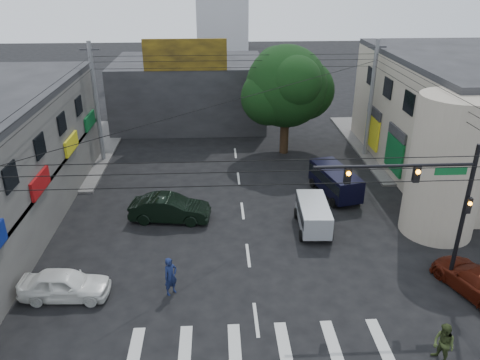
{
  "coord_description": "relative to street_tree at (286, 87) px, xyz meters",
  "views": [
    {
      "loc": [
        -1.56,
        -18.92,
        14.0
      ],
      "look_at": [
        -0.32,
        4.0,
        3.51
      ],
      "focal_mm": 35.0,
      "sensor_mm": 36.0,
      "label": 1
    }
  ],
  "objects": [
    {
      "name": "sidewalk_far_right",
      "position": [
        14.0,
        1.0,
        -5.4
      ],
      "size": [
        16.0,
        16.0,
        0.15
      ],
      "primitive_type": "cube",
      "color": "#514F4C",
      "rests_on": "ground"
    },
    {
      "name": "building_far",
      "position": [
        -8.0,
        9.0,
        -2.47
      ],
      "size": [
        14.0,
        10.0,
        6.0
      ],
      "primitive_type": "cube",
      "color": "#232326",
      "rests_on": "ground"
    },
    {
      "name": "ground",
      "position": [
        -4.0,
        -17.0,
        -5.47
      ],
      "size": [
        160.0,
        160.0,
        0.0
      ],
      "primitive_type": "plane",
      "color": "black",
      "rests_on": "ground"
    },
    {
      "name": "utility_pole_far_left",
      "position": [
        -14.5,
        -1.0,
        -0.87
      ],
      "size": [
        0.32,
        0.32,
        9.2
      ],
      "primitive_type": "cylinder",
      "color": "#59595B",
      "rests_on": "ground"
    },
    {
      "name": "pedestrian_olive",
      "position": [
        2.92,
        -22.79,
        -4.57
      ],
      "size": [
        1.34,
        1.28,
        1.81
      ],
      "primitive_type": "imported",
      "rotation": [
        0.0,
        0.0,
        -1.2
      ],
      "color": "#2F3B1B",
      "rests_on": "ground"
    },
    {
      "name": "street_tree",
      "position": [
        0.0,
        0.0,
        0.0
      ],
      "size": [
        6.4,
        6.4,
        8.7
      ],
      "color": "black",
      "rests_on": "ground"
    },
    {
      "name": "dark_sedan",
      "position": [
        -8.43,
        -10.93,
        -4.69
      ],
      "size": [
        2.82,
        5.18,
        1.57
      ],
      "primitive_type": "imported",
      "rotation": [
        0.0,
        0.0,
        1.45
      ],
      "color": "black",
      "rests_on": "ground"
    },
    {
      "name": "corner_column",
      "position": [
        7.0,
        -13.0,
        -1.47
      ],
      "size": [
        4.0,
        4.0,
        8.0
      ],
      "primitive_type": "cylinder",
      "color": "#A0947E",
      "rests_on": "ground"
    },
    {
      "name": "traffic_gantry",
      "position": [
        3.82,
        -18.0,
        -0.64
      ],
      "size": [
        7.1,
        0.35,
        7.2
      ],
      "color": "black",
      "rests_on": "ground"
    },
    {
      "name": "white_compact",
      "position": [
        -12.67,
        -17.96,
        -4.78
      ],
      "size": [
        2.06,
        4.26,
        1.39
      ],
      "primitive_type": "imported",
      "rotation": [
        0.0,
        0.0,
        1.52
      ],
      "color": "white",
      "rests_on": "ground"
    },
    {
      "name": "silver_minivan",
      "position": [
        -0.04,
        -12.44,
        -4.65
      ],
      "size": [
        4.01,
        2.01,
        1.65
      ],
      "primitive_type": null,
      "rotation": [
        0.0,
        0.0,
        1.52
      ],
      "color": "#B1B4B9",
      "rests_on": "ground"
    },
    {
      "name": "maroon_sedan",
      "position": [
        6.46,
        -18.76,
        -4.78
      ],
      "size": [
        4.79,
        5.93,
        1.38
      ],
      "primitive_type": "imported",
      "rotation": [
        0.0,
        0.0,
        3.46
      ],
      "color": "#4F160B",
      "rests_on": "ground"
    },
    {
      "name": "billboard",
      "position": [
        -8.0,
        4.1,
        1.83
      ],
      "size": [
        7.0,
        0.3,
        2.6
      ],
      "primitive_type": "cube",
      "color": "olive",
      "rests_on": "building_far"
    },
    {
      "name": "traffic_officer",
      "position": [
        -7.81,
        -17.96,
        -4.52
      ],
      "size": [
        1.15,
        1.15,
        1.91
      ],
      "primitive_type": "imported",
      "rotation": [
        0.0,
        0.0,
        0.72
      ],
      "color": "#121C41",
      "rests_on": "ground"
    },
    {
      "name": "navy_van",
      "position": [
        2.28,
        -8.09,
        -4.55
      ],
      "size": [
        5.37,
        3.79,
        1.84
      ],
      "primitive_type": null,
      "rotation": [
        0.0,
        0.0,
        1.8
      ],
      "color": "black",
      "rests_on": "ground"
    },
    {
      "name": "utility_pole_far_right",
      "position": [
        6.5,
        -1.0,
        -0.87
      ],
      "size": [
        0.32,
        0.32,
        9.2
      ],
      "primitive_type": "cylinder",
      "color": "#59595B",
      "rests_on": "ground"
    },
    {
      "name": "sidewalk_far_left",
      "position": [
        -22.0,
        1.0,
        -5.4
      ],
      "size": [
        16.0,
        16.0,
        0.15
      ],
      "primitive_type": "cube",
      "color": "#514F4C",
      "rests_on": "ground"
    }
  ]
}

